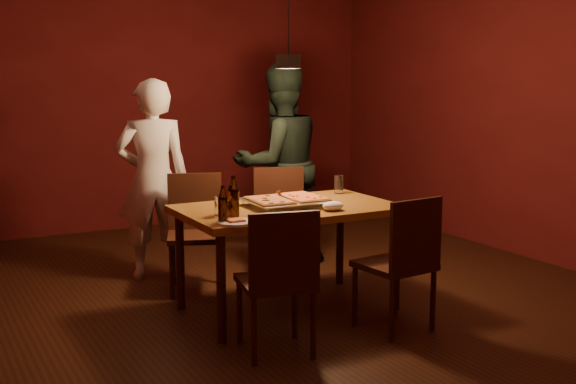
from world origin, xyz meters
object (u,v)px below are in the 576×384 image
plate_slice (236,222)px  diner_dark (279,165)px  beer_bottle_a (223,204)px  chair_far_right (280,212)px  chair_near_right (404,252)px  chair_far_left (195,221)px  dining_table (288,216)px  pizza_tray (287,203)px  chair_near_left (279,269)px  diner_white (153,180)px  pendant_lamp (288,60)px  beer_bottle_b (233,197)px

plate_slice → diner_dark: bearing=54.3°
beer_bottle_a → plate_slice: beer_bottle_a is taller
chair_far_right → chair_near_right: same height
chair_far_left → diner_dark: size_ratio=0.31×
diner_dark → dining_table: bearing=65.7°
plate_slice → chair_near_right: bearing=-21.4°
pizza_tray → plate_slice: 0.67m
chair_near_left → diner_white: 2.02m
chair_far_right → diner_white: diner_white is taller
pizza_tray → diner_dark: 1.33m
chair_far_left → beer_bottle_a: bearing=98.7°
pendant_lamp → plate_slice: bearing=-138.7°
chair_far_right → pizza_tray: size_ratio=0.98×
chair_far_left → plate_slice: size_ratio=2.25×
diner_white → diner_dark: (1.13, -0.06, 0.06)m
chair_near_left → diner_white: diner_white is taller
beer_bottle_b → diner_dark: bearing=52.9°
diner_white → diner_dark: diner_dark is taller
chair_far_left → pendant_lamp: pendant_lamp is taller
plate_slice → diner_white: diner_white is taller
chair_far_left → chair_near_right: (0.82, -1.57, 0.00)m
dining_table → diner_dark: 1.34m
beer_bottle_b → chair_far_left: bearing=82.9°
pizza_tray → beer_bottle_b: 0.56m
chair_far_right → beer_bottle_b: size_ratio=1.94×
chair_far_right → beer_bottle_b: beer_bottle_b is taller
chair_near_left → diner_white: bearing=104.4°
diner_white → pendant_lamp: (0.71, -1.01, 0.95)m
chair_near_left → pizza_tray: size_ratio=0.90×
dining_table → diner_white: 1.39m
chair_near_left → chair_near_right: (0.89, -0.02, 0.00)m
dining_table → diner_dark: size_ratio=0.86×
chair_far_right → chair_near_left: (-0.83, -1.56, 0.00)m
chair_near_right → diner_white: diner_white is taller
chair_far_right → beer_bottle_a: (-1.00, -1.13, 0.33)m
dining_table → diner_white: bearing=114.3°
chair_near_right → diner_dark: bearing=80.2°
chair_near_left → pendant_lamp: pendant_lamp is taller
beer_bottle_b → pendant_lamp: 1.18m
chair_near_left → diner_dark: (1.02, 1.94, 0.34)m
chair_far_left → chair_near_right: same height
chair_near_left → diner_dark: bearing=73.5°
beer_bottle_b → diner_dark: (1.07, 1.42, -0.01)m
plate_slice → diner_dark: size_ratio=0.14×
beer_bottle_a → pendant_lamp: (0.76, 0.56, 0.89)m
chair_near_right → diner_white: (-1.00, 2.02, 0.28)m
chair_far_left → pizza_tray: chair_far_left is taller
chair_far_left → dining_table: bearing=136.4°
chair_far_left → pizza_tray: size_ratio=0.99×
dining_table → pendant_lamp: size_ratio=1.36×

